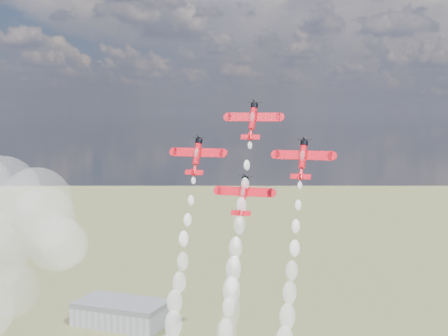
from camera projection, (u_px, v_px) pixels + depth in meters
name	position (u px, v px, depth m)	size (l,w,h in m)	color
hangar	(122.00, 313.00, 347.73)	(50.00, 28.00, 13.00)	gray
plane_lead	(253.00, 120.00, 146.19)	(13.01, 5.79, 8.91)	red
plane_left	(197.00, 156.00, 148.68)	(13.01, 5.79, 8.91)	red
plane_right	(303.00, 158.00, 139.30)	(13.01, 5.79, 8.91)	red
plane_slot	(243.00, 195.00, 141.79)	(13.01, 5.79, 8.91)	red
smoke_trail_lead	(227.00, 326.00, 134.97)	(5.59, 21.04, 52.12)	white
drifted_smoke_cloud	(5.00, 231.00, 178.31)	(64.04, 39.32, 51.27)	white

